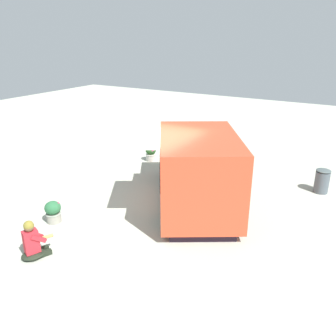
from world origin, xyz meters
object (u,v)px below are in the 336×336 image
food_truck (196,169)px  planter_flowering_near (53,211)px  person_customer (33,243)px  planter_flowering_far (151,153)px  trash_bin (322,181)px

food_truck → planter_flowering_near: size_ratio=8.56×
person_customer → planter_flowering_near: bearing=-148.0°
food_truck → planter_flowering_far: size_ratio=8.44×
person_customer → planter_flowering_near: 1.59m
person_customer → food_truck: bearing=156.2°
person_customer → trash_bin: 8.66m
planter_flowering_near → planter_flowering_far: 5.46m
planter_flowering_near → food_truck: bearing=137.3°
planter_flowering_near → trash_bin: bearing=133.9°
person_customer → planter_flowering_far: person_customer is taller
person_customer → trash_bin: size_ratio=1.18×
planter_flowering_near → trash_bin: (-5.69, 5.90, 0.09)m
food_truck → person_customer: bearing=-23.8°
person_customer → trash_bin: person_customer is taller
food_truck → planter_flowering_near: bearing=-42.7°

